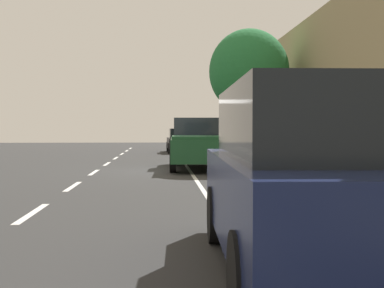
{
  "coord_description": "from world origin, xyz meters",
  "views": [
    {
      "loc": [
        -0.39,
        -18.07,
        1.54
      ],
      "look_at": [
        0.29,
        -7.08,
        1.2
      ],
      "focal_mm": 47.01,
      "sensor_mm": 36.0,
      "label": 1
    }
  ],
  "objects_px": {
    "cyclist_with_backpack": "(279,157)",
    "parked_suv_dark_blue_nearest": "(309,177)",
    "parked_sedan_black_mid": "(182,141)",
    "bicycle_at_curb": "(264,187)",
    "street_tree_mid_block": "(249,72)",
    "pedestrian_on_phone": "(250,137)",
    "parked_pickup_green_second": "(197,145)"
  },
  "relations": [
    {
      "from": "parked_sedan_black_mid",
      "to": "cyclist_with_backpack",
      "type": "relative_size",
      "value": 2.69
    },
    {
      "from": "cyclist_with_backpack",
      "to": "street_tree_mid_block",
      "type": "bearing_deg",
      "value": 83.11
    },
    {
      "from": "cyclist_with_backpack",
      "to": "pedestrian_on_phone",
      "type": "xyz_separation_m",
      "value": [
        1.73,
        12.81,
        0.14
      ]
    },
    {
      "from": "bicycle_at_curb",
      "to": "street_tree_mid_block",
      "type": "relative_size",
      "value": 0.25
    },
    {
      "from": "parked_suv_dark_blue_nearest",
      "to": "pedestrian_on_phone",
      "type": "height_order",
      "value": "parked_suv_dark_blue_nearest"
    },
    {
      "from": "parked_pickup_green_second",
      "to": "street_tree_mid_block",
      "type": "distance_m",
      "value": 3.75
    },
    {
      "from": "parked_suv_dark_blue_nearest",
      "to": "parked_pickup_green_second",
      "type": "relative_size",
      "value": 0.89
    },
    {
      "from": "cyclist_with_backpack",
      "to": "street_tree_mid_block",
      "type": "xyz_separation_m",
      "value": [
        1.29,
        10.67,
        2.8
      ]
    },
    {
      "from": "pedestrian_on_phone",
      "to": "cyclist_with_backpack",
      "type": "bearing_deg",
      "value": -97.69
    },
    {
      "from": "pedestrian_on_phone",
      "to": "parked_sedan_black_mid",
      "type": "bearing_deg",
      "value": 105.57
    },
    {
      "from": "bicycle_at_curb",
      "to": "pedestrian_on_phone",
      "type": "height_order",
      "value": "pedestrian_on_phone"
    },
    {
      "from": "cyclist_with_backpack",
      "to": "pedestrian_on_phone",
      "type": "relative_size",
      "value": 0.95
    },
    {
      "from": "parked_pickup_green_second",
      "to": "pedestrian_on_phone",
      "type": "bearing_deg",
      "value": 49.61
    },
    {
      "from": "parked_sedan_black_mid",
      "to": "pedestrian_on_phone",
      "type": "distance_m",
      "value": 9.95
    },
    {
      "from": "parked_pickup_green_second",
      "to": "parked_sedan_black_mid",
      "type": "height_order",
      "value": "parked_pickup_green_second"
    },
    {
      "from": "parked_suv_dark_blue_nearest",
      "to": "bicycle_at_curb",
      "type": "distance_m",
      "value": 4.74
    },
    {
      "from": "parked_suv_dark_blue_nearest",
      "to": "cyclist_with_backpack",
      "type": "bearing_deg",
      "value": 80.76
    },
    {
      "from": "bicycle_at_curb",
      "to": "street_tree_mid_block",
      "type": "distance_m",
      "value": 10.91
    },
    {
      "from": "bicycle_at_curb",
      "to": "cyclist_with_backpack",
      "type": "distance_m",
      "value": 0.79
    },
    {
      "from": "street_tree_mid_block",
      "to": "pedestrian_on_phone",
      "type": "distance_m",
      "value": 3.44
    },
    {
      "from": "parked_sedan_black_mid",
      "to": "pedestrian_on_phone",
      "type": "bearing_deg",
      "value": -74.43
    },
    {
      "from": "parked_sedan_black_mid",
      "to": "pedestrian_on_phone",
      "type": "xyz_separation_m",
      "value": [
        2.67,
        -9.57,
        0.39
      ]
    },
    {
      "from": "bicycle_at_curb",
      "to": "street_tree_mid_block",
      "type": "bearing_deg",
      "value": 81.68
    },
    {
      "from": "bicycle_at_curb",
      "to": "cyclist_with_backpack",
      "type": "xyz_separation_m",
      "value": [
        0.21,
        -0.43,
        0.64
      ]
    },
    {
      "from": "cyclist_with_backpack",
      "to": "street_tree_mid_block",
      "type": "height_order",
      "value": "street_tree_mid_block"
    },
    {
      "from": "parked_suv_dark_blue_nearest",
      "to": "cyclist_with_backpack",
      "type": "relative_size",
      "value": 2.89
    },
    {
      "from": "parked_pickup_green_second",
      "to": "pedestrian_on_phone",
      "type": "height_order",
      "value": "parked_pickup_green_second"
    },
    {
      "from": "parked_sedan_black_mid",
      "to": "pedestrian_on_phone",
      "type": "height_order",
      "value": "pedestrian_on_phone"
    },
    {
      "from": "cyclist_with_backpack",
      "to": "parked_suv_dark_blue_nearest",
      "type": "bearing_deg",
      "value": -99.24
    },
    {
      "from": "parked_sedan_black_mid",
      "to": "cyclist_with_backpack",
      "type": "bearing_deg",
      "value": -87.6
    },
    {
      "from": "bicycle_at_curb",
      "to": "parked_sedan_black_mid",
      "type": "bearing_deg",
      "value": 91.9
    },
    {
      "from": "cyclist_with_backpack",
      "to": "bicycle_at_curb",
      "type": "bearing_deg",
      "value": 116.27
    }
  ]
}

